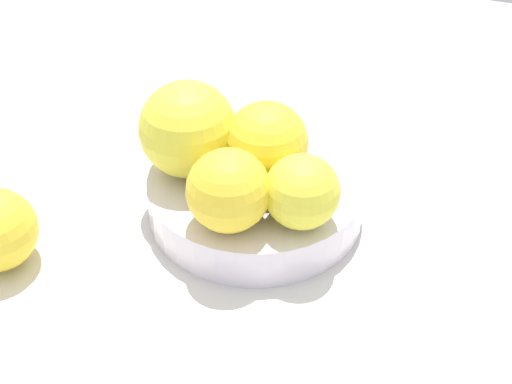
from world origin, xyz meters
The scene contains 6 objects.
ground_plane centered at (0.00, 0.00, -1.00)cm, with size 110.00×110.00×2.00cm, color silver.
fruit_bowl centered at (0.00, 0.00, 1.79)cm, with size 19.07×19.07×3.79cm.
orange_in_bowl_0 centered at (-0.73, -0.55, 7.37)cm, with size 7.16×7.16×7.16cm, color yellow.
orange_in_bowl_1 centered at (0.08, 6.27, 7.15)cm, with size 6.72×6.72×6.72cm, color yellow.
orange_in_bowl_2 centered at (5.92, 0.66, 7.99)cm, with size 8.41×8.41×8.41cm, color yellow.
orange_in_bowl_3 centered at (-5.30, 4.08, 6.83)cm, with size 6.08×6.08×6.08cm, color yellow.
Camera 1 is at (-16.48, 45.40, 40.98)cm, focal length 49.15 mm.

